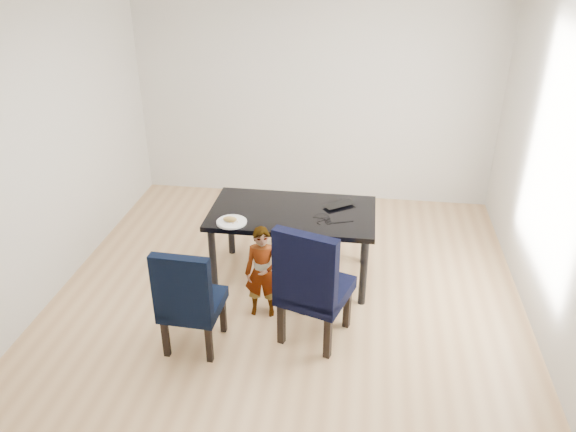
# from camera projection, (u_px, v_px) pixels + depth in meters

# --- Properties ---
(floor) EXTENTS (4.50, 5.00, 0.01)m
(floor) POSITION_uv_depth(u_px,v_px,m) (285.00, 305.00, 5.35)
(floor) COLOR tan
(floor) RESTS_ON ground
(ceiling) EXTENTS (4.50, 5.00, 0.01)m
(ceiling) POSITION_uv_depth(u_px,v_px,m) (284.00, 4.00, 4.11)
(ceiling) COLOR white
(ceiling) RESTS_ON wall_back
(wall_back) EXTENTS (4.50, 0.01, 2.70)m
(wall_back) POSITION_uv_depth(u_px,v_px,m) (314.00, 95.00, 6.93)
(wall_back) COLOR silver
(wall_back) RESTS_ON ground
(wall_front) EXTENTS (4.50, 0.01, 2.70)m
(wall_front) POSITION_uv_depth(u_px,v_px,m) (203.00, 391.00, 2.53)
(wall_front) COLOR silver
(wall_front) RESTS_ON ground
(wall_left) EXTENTS (0.01, 5.00, 2.70)m
(wall_left) POSITION_uv_depth(u_px,v_px,m) (35.00, 160.00, 5.01)
(wall_left) COLOR silver
(wall_left) RESTS_ON ground
(wall_right) EXTENTS (0.01, 5.00, 2.70)m
(wall_right) POSITION_uv_depth(u_px,v_px,m) (566.00, 190.00, 4.45)
(wall_right) COLOR white
(wall_right) RESTS_ON ground
(dining_table) EXTENTS (1.60, 0.90, 0.75)m
(dining_table) POSITION_uv_depth(u_px,v_px,m) (292.00, 244.00, 5.62)
(dining_table) COLOR black
(dining_table) RESTS_ON floor
(chair_left) EXTENTS (0.50, 0.51, 0.99)m
(chair_left) POSITION_uv_depth(u_px,v_px,m) (192.00, 296.00, 4.64)
(chair_left) COLOR black
(chair_left) RESTS_ON floor
(chair_right) EXTENTS (0.69, 0.70, 1.12)m
(chair_right) POSITION_uv_depth(u_px,v_px,m) (316.00, 281.00, 4.71)
(chair_right) COLOR black
(chair_right) RESTS_ON floor
(child) EXTENTS (0.34, 0.24, 0.89)m
(child) POSITION_uv_depth(u_px,v_px,m) (263.00, 272.00, 5.04)
(child) COLOR orange
(child) RESTS_ON floor
(plate) EXTENTS (0.32, 0.32, 0.02)m
(plate) POSITION_uv_depth(u_px,v_px,m) (232.00, 222.00, 5.23)
(plate) COLOR silver
(plate) RESTS_ON dining_table
(sandwich) EXTENTS (0.13, 0.06, 0.05)m
(sandwich) POSITION_uv_depth(u_px,v_px,m) (230.00, 219.00, 5.20)
(sandwich) COLOR olive
(sandwich) RESTS_ON plate
(laptop) EXTENTS (0.38, 0.35, 0.02)m
(laptop) POSITION_uv_depth(u_px,v_px,m) (337.00, 203.00, 5.57)
(laptop) COLOR black
(laptop) RESTS_ON dining_table
(cable_tangle) EXTENTS (0.16, 0.16, 0.01)m
(cable_tangle) POSITION_uv_depth(u_px,v_px,m) (324.00, 222.00, 5.24)
(cable_tangle) COLOR black
(cable_tangle) RESTS_ON dining_table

